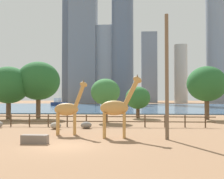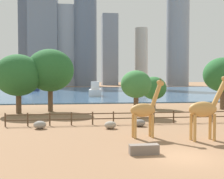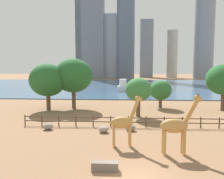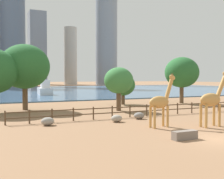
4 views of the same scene
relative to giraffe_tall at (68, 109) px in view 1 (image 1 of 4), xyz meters
name	(u,v)px [view 1 (image 1 of 4)]	position (x,y,z in m)	size (l,w,h in m)	color
ground_plane	(120,107)	(0.99, 74.46, -2.16)	(400.00, 400.00, 0.00)	#8C6647
harbor_water	(119,107)	(0.99, 71.46, -2.06)	(180.00, 86.00, 0.20)	#3D6084
giraffe_tall	(68,109)	(0.00, 0.00, 0.00)	(2.88, 1.02, 4.65)	#C18C47
giraffe_companion	(117,108)	(4.20, -1.58, 0.18)	(3.35, 0.97, 4.96)	#C18C47
utility_pole	(167,76)	(7.99, -2.16, 2.55)	(0.28, 0.28, 9.44)	brown
boulder_near_fence	(56,126)	(-2.20, 4.10, -1.82)	(1.09, 0.91, 0.69)	gray
boulder_by_pole	(86,125)	(0.72, 4.91, -1.82)	(1.12, 0.91, 0.68)	gray
feeding_trough	(35,139)	(-1.21, -4.69, -1.86)	(1.80, 0.60, 0.60)	#72665B
enclosure_fence	(89,120)	(0.77, 6.46, -1.40)	(26.12, 0.14, 1.30)	#4C3826
tree_left_large	(207,84)	(16.03, 17.52, 2.93)	(5.58, 5.58, 7.63)	brown
tree_center_broad	(9,85)	(-12.77, 16.68, 2.81)	(6.05, 6.05, 7.72)	brown
tree_right_tall	(38,81)	(-8.83, 18.25, 3.51)	(6.49, 6.49, 8.61)	brown
tree_left_small	(138,98)	(6.25, 19.63, 0.92)	(3.80, 3.80, 4.82)	brown
tree_right_small	(105,92)	(1.98, 12.34, 1.67)	(3.74, 3.74, 5.56)	brown
boat_ferry	(109,104)	(-0.61, 47.75, -0.76)	(3.61, 8.31, 3.56)	silver
boat_sailboat	(59,103)	(-20.99, 76.04, -1.00)	(6.71, 5.12, 5.76)	navy
skyline_tower_needle	(122,30)	(-0.06, 134.49, 39.56)	(12.30, 12.30, 83.44)	slate
skyline_block_central	(181,74)	(35.12, 150.63, 15.63)	(8.11, 8.11, 35.58)	#B7B2A8
skyline_tower_glass	(105,65)	(-10.76, 141.05, 20.30)	(16.74, 12.15, 44.93)	#939EAD
skyline_block_left	(83,42)	(-22.95, 136.87, 33.36)	(15.53, 9.98, 71.04)	slate
skyline_block_right	(149,68)	(16.25, 159.46, 20.36)	(10.00, 11.30, 45.04)	gray
skyline_tower_short	(218,33)	(53.25, 136.04, 37.10)	(13.02, 13.02, 78.52)	gray
skyline_block_wide	(74,38)	(-33.16, 158.93, 40.72)	(12.62, 12.65, 85.77)	slate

